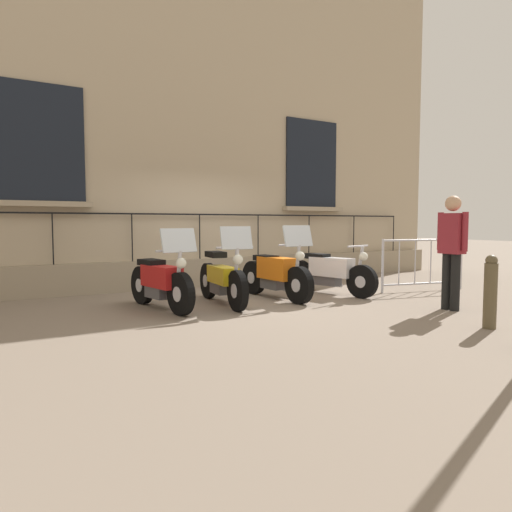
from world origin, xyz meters
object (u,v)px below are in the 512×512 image
object	(u,v)px
motorcycle_yellow	(222,279)
motorcycle_white	(330,272)
pedestrian_standing	(452,245)
motorcycle_red	(161,282)
crowd_barrier	(423,263)
bollard	(490,292)
motorcycle_orange	(276,274)

from	to	relation	value
motorcycle_yellow	motorcycle_white	bearing A→B (deg)	89.54
motorcycle_yellow	pedestrian_standing	xyz separation A→B (m)	(2.24, 2.86, 0.59)
motorcycle_red	motorcycle_yellow	bearing A→B (deg)	85.81
motorcycle_red	crowd_barrier	bearing A→B (deg)	82.26
motorcycle_white	bollard	size ratio (longest dim) A/B	2.13
bollard	motorcycle_yellow	bearing A→B (deg)	-146.70
motorcycle_red	pedestrian_standing	xyz separation A→B (m)	(2.32, 3.89, 0.58)
motorcycle_yellow	crowd_barrier	xyz separation A→B (m)	(0.63, 4.15, 0.14)
bollard	pedestrian_standing	distance (m)	1.39
motorcycle_yellow	pedestrian_standing	world-z (taller)	pedestrian_standing
motorcycle_red	motorcycle_yellow	distance (m)	1.04
motorcycle_orange	pedestrian_standing	world-z (taller)	pedestrian_standing
bollard	motorcycle_orange	bearing A→B (deg)	-161.74
motorcycle_white	crowd_barrier	distance (m)	1.98
motorcycle_orange	pedestrian_standing	xyz separation A→B (m)	(2.27, 1.78, 0.57)
motorcycle_red	bollard	xyz separation A→B (m)	(3.41, 3.22, 0.05)
motorcycle_red	bollard	bearing A→B (deg)	43.39
bollard	pedestrian_standing	size ratio (longest dim) A/B	0.54
crowd_barrier	pedestrian_standing	world-z (taller)	pedestrian_standing
motorcycle_white	pedestrian_standing	bearing A→B (deg)	14.76
motorcycle_white	bollard	world-z (taller)	motorcycle_white
pedestrian_standing	bollard	bearing A→B (deg)	-31.57
motorcycle_orange	crowd_barrier	xyz separation A→B (m)	(0.66, 3.07, 0.12)
motorcycle_orange	crowd_barrier	size ratio (longest dim) A/B	1.07
motorcycle_yellow	motorcycle_orange	world-z (taller)	motorcycle_orange
motorcycle_yellow	pedestrian_standing	size ratio (longest dim) A/B	1.14
motorcycle_yellow	motorcycle_orange	size ratio (longest dim) A/B	1.02
motorcycle_orange	crowd_barrier	bearing A→B (deg)	77.90
motorcycle_red	bollard	size ratio (longest dim) A/B	1.99
motorcycle_yellow	crowd_barrier	distance (m)	4.20
crowd_barrier	bollard	size ratio (longest dim) A/B	1.95
motorcycle_red	motorcycle_yellow	world-z (taller)	motorcycle_yellow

